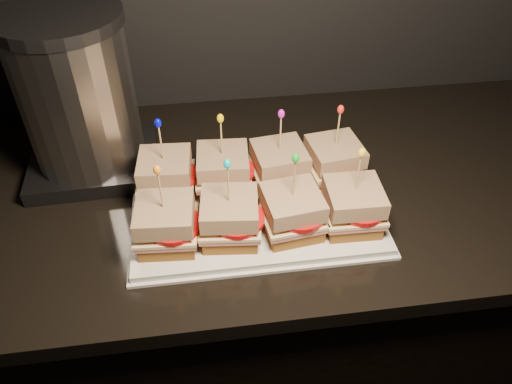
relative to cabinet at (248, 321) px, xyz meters
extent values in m
cube|color=black|center=(0.00, 0.00, 0.00)|extent=(2.19, 0.61, 0.88)
cube|color=black|center=(0.00, 0.00, 0.46)|extent=(2.23, 0.65, 0.03)
cube|color=white|center=(0.01, -0.09, 0.48)|extent=(0.44, 0.27, 0.02)
cube|color=white|center=(0.01, -0.09, 0.48)|extent=(0.45, 0.28, 0.01)
cube|color=#5C300F|center=(-0.15, -0.03, 0.50)|extent=(0.10, 0.10, 0.03)
cube|color=#CA5859|center=(-0.15, -0.03, 0.52)|extent=(0.11, 0.10, 0.01)
cube|color=#FAE19E|center=(-0.15, -0.03, 0.53)|extent=(0.11, 0.10, 0.01)
cylinder|color=#B80E10|center=(-0.14, -0.04, 0.54)|extent=(0.09, 0.09, 0.01)
cube|color=brown|center=(-0.15, -0.03, 0.56)|extent=(0.10, 0.10, 0.03)
cylinder|color=tan|center=(-0.15, -0.03, 0.60)|extent=(0.00, 0.00, 0.09)
ellipsoid|color=#0307DB|center=(-0.15, -0.03, 0.65)|extent=(0.01, 0.01, 0.02)
cube|color=#5C300F|center=(-0.05, -0.03, 0.50)|extent=(0.10, 0.10, 0.03)
cube|color=#CA5859|center=(-0.05, -0.03, 0.52)|extent=(0.11, 0.10, 0.01)
cube|color=#FAE19E|center=(-0.05, -0.03, 0.53)|extent=(0.11, 0.10, 0.01)
cylinder|color=#B80E10|center=(-0.03, -0.04, 0.54)|extent=(0.09, 0.09, 0.01)
cube|color=brown|center=(-0.05, -0.03, 0.56)|extent=(0.10, 0.10, 0.03)
cylinder|color=tan|center=(-0.05, -0.03, 0.60)|extent=(0.00, 0.00, 0.09)
ellipsoid|color=yellow|center=(-0.05, -0.03, 0.65)|extent=(0.01, 0.01, 0.02)
cube|color=#5C300F|center=(0.06, -0.03, 0.50)|extent=(0.10, 0.10, 0.03)
cube|color=#CA5859|center=(0.06, -0.03, 0.52)|extent=(0.11, 0.11, 0.01)
cube|color=#FAE19E|center=(0.06, -0.03, 0.53)|extent=(0.11, 0.11, 0.01)
cylinder|color=#B80E10|center=(0.07, -0.04, 0.54)|extent=(0.09, 0.09, 0.01)
cube|color=brown|center=(0.06, -0.03, 0.56)|extent=(0.10, 0.10, 0.03)
cylinder|color=tan|center=(0.06, -0.03, 0.60)|extent=(0.00, 0.00, 0.09)
ellipsoid|color=#C119B6|center=(0.06, -0.03, 0.65)|extent=(0.01, 0.01, 0.02)
cube|color=#5C300F|center=(0.16, -0.03, 0.50)|extent=(0.10, 0.10, 0.03)
cube|color=#CA5859|center=(0.16, -0.03, 0.52)|extent=(0.11, 0.11, 0.01)
cube|color=#FAE19E|center=(0.16, -0.03, 0.53)|extent=(0.11, 0.11, 0.01)
cylinder|color=#B80E10|center=(0.18, -0.04, 0.54)|extent=(0.09, 0.09, 0.01)
cube|color=brown|center=(0.16, -0.03, 0.56)|extent=(0.10, 0.10, 0.03)
cylinder|color=tan|center=(0.16, -0.03, 0.60)|extent=(0.00, 0.00, 0.09)
ellipsoid|color=red|center=(0.16, -0.03, 0.65)|extent=(0.01, 0.01, 0.02)
cube|color=#5C300F|center=(-0.15, -0.16, 0.50)|extent=(0.10, 0.10, 0.03)
cube|color=#CA5859|center=(-0.15, -0.16, 0.52)|extent=(0.11, 0.10, 0.01)
cube|color=#FAE19E|center=(-0.15, -0.16, 0.53)|extent=(0.11, 0.10, 0.01)
cylinder|color=#B80E10|center=(-0.14, -0.16, 0.54)|extent=(0.09, 0.09, 0.01)
cube|color=brown|center=(-0.15, -0.16, 0.56)|extent=(0.10, 0.10, 0.03)
cylinder|color=tan|center=(-0.15, -0.16, 0.60)|extent=(0.00, 0.00, 0.09)
ellipsoid|color=orange|center=(-0.15, -0.16, 0.65)|extent=(0.01, 0.01, 0.02)
cube|color=#5C300F|center=(-0.05, -0.16, 0.50)|extent=(0.10, 0.10, 0.03)
cube|color=#CA5859|center=(-0.05, -0.16, 0.52)|extent=(0.11, 0.11, 0.01)
cube|color=#FAE19E|center=(-0.05, -0.16, 0.53)|extent=(0.11, 0.11, 0.01)
cylinder|color=#B80E10|center=(-0.03, -0.16, 0.54)|extent=(0.09, 0.09, 0.01)
cube|color=brown|center=(-0.05, -0.16, 0.56)|extent=(0.10, 0.10, 0.03)
cylinder|color=tan|center=(-0.05, -0.16, 0.60)|extent=(0.00, 0.00, 0.09)
ellipsoid|color=#0AC0CB|center=(-0.05, -0.16, 0.65)|extent=(0.01, 0.01, 0.02)
cube|color=#5C300F|center=(0.06, -0.16, 0.50)|extent=(0.10, 0.10, 0.03)
cube|color=#CA5859|center=(0.06, -0.16, 0.52)|extent=(0.11, 0.11, 0.01)
cube|color=#FAE19E|center=(0.06, -0.16, 0.53)|extent=(0.11, 0.11, 0.01)
cylinder|color=#B80E10|center=(0.07, -0.16, 0.54)|extent=(0.09, 0.09, 0.01)
cube|color=brown|center=(0.06, -0.16, 0.56)|extent=(0.10, 0.10, 0.03)
cylinder|color=tan|center=(0.06, -0.16, 0.60)|extent=(0.00, 0.00, 0.09)
ellipsoid|color=green|center=(0.06, -0.16, 0.65)|extent=(0.01, 0.01, 0.02)
cube|color=#5C300F|center=(0.16, -0.16, 0.50)|extent=(0.09, 0.09, 0.03)
cube|color=#CA5859|center=(0.16, -0.16, 0.52)|extent=(0.10, 0.10, 0.01)
cube|color=#FAE19E|center=(0.16, -0.16, 0.53)|extent=(0.10, 0.10, 0.01)
cylinder|color=#B80E10|center=(0.18, -0.16, 0.54)|extent=(0.09, 0.09, 0.01)
cube|color=brown|center=(0.16, -0.16, 0.56)|extent=(0.09, 0.09, 0.03)
cylinder|color=tan|center=(0.16, -0.16, 0.60)|extent=(0.00, 0.00, 0.09)
ellipsoid|color=yellow|center=(0.16, -0.16, 0.65)|extent=(0.01, 0.01, 0.02)
cube|color=#262628|center=(-0.30, 0.09, 0.49)|extent=(0.26, 0.22, 0.03)
cylinder|color=silver|center=(-0.30, 0.09, 0.64)|extent=(0.21, 0.21, 0.27)
cylinder|color=#262628|center=(-0.30, 0.09, 0.78)|extent=(0.22, 0.22, 0.02)
camera|label=1|loc=(-0.08, -0.75, 1.11)|focal=35.00mm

